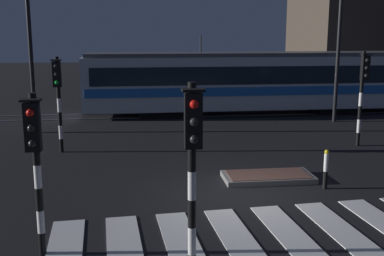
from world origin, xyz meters
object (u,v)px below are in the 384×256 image
traffic_light_corner_near_left (35,152)px  bollard_island_edge (326,169)px  traffic_light_corner_far_left (58,90)px  tram (249,81)px  street_lamp_trackside_left (28,28)px  street_lamp_trackside_right (342,27)px  traffic_light_corner_far_right (363,84)px  traffic_light_kerb_mid_left (193,155)px

traffic_light_corner_near_left → bollard_island_edge: traffic_light_corner_near_left is taller
traffic_light_corner_near_left → traffic_light_corner_far_left: traffic_light_corner_far_left is taller
traffic_light_corner_near_left → tram: tram is taller
traffic_light_corner_far_left → street_lamp_trackside_left: bearing=114.8°
street_lamp_trackside_right → traffic_light_corner_near_left: bearing=-132.5°
street_lamp_trackside_right → tram: 5.47m
traffic_light_corner_far_right → street_lamp_trackside_right: street_lamp_trackside_right is taller
traffic_light_corner_far_right → street_lamp_trackside_left: (-12.73, 3.88, 2.09)m
street_lamp_trackside_right → street_lamp_trackside_left: bearing=-176.3°
traffic_light_corner_far_right → tram: size_ratio=0.21×
traffic_light_kerb_mid_left → traffic_light_corner_far_right: bearing=50.5°
traffic_light_kerb_mid_left → bollard_island_edge: (4.28, 4.54, -1.73)m
traffic_light_corner_near_left → tram: bearing=63.1°
traffic_light_kerb_mid_left → traffic_light_corner_far_left: 10.21m
street_lamp_trackside_left → bollard_island_edge: street_lamp_trackside_left is taller
street_lamp_trackside_left → tram: 11.39m
traffic_light_kerb_mid_left → tram: (5.16, 16.99, -0.54)m
street_lamp_trackside_left → tram: size_ratio=0.40×
street_lamp_trackside_left → bollard_island_edge: bearing=-42.0°
traffic_light_kerb_mid_left → street_lamp_trackside_right: (8.78, 13.95, 2.22)m
traffic_light_kerb_mid_left → bollard_island_edge: traffic_light_kerb_mid_left is taller
street_lamp_trackside_right → tram: (-3.61, 3.04, -2.76)m
traffic_light_corner_far_right → bollard_island_edge: bearing=-125.3°
tram → street_lamp_trackside_left: bearing=-159.2°
traffic_light_corner_near_left → street_lamp_trackside_right: (11.54, 12.61, 2.42)m
street_lamp_trackside_right → tram: street_lamp_trackside_right is taller
traffic_light_corner_near_left → tram: 17.55m
traffic_light_corner_far_left → bollard_island_edge: 9.47m
traffic_light_corner_near_left → street_lamp_trackside_left: (-2.41, 11.71, 2.36)m
traffic_light_corner_far_right → street_lamp_trackside_left: bearing=163.0°
traffic_light_kerb_mid_left → street_lamp_trackside_left: street_lamp_trackside_left is taller
bollard_island_edge → traffic_light_corner_far_left: bearing=147.4°
traffic_light_corner_near_left → traffic_light_kerb_mid_left: (2.77, -1.34, 0.20)m
street_lamp_trackside_left → street_lamp_trackside_right: bearing=3.7°
traffic_light_kerb_mid_left → traffic_light_corner_far_left: size_ratio=1.01×
traffic_light_corner_far_right → bollard_island_edge: (-3.28, -4.63, -1.81)m
traffic_light_corner_near_left → traffic_light_kerb_mid_left: bearing=-25.8°
tram → traffic_light_corner_near_left: bearing=-116.9°
tram → bollard_island_edge: bearing=-94.1°
traffic_light_corner_near_left → traffic_light_corner_far_left: bearing=95.6°
traffic_light_corner_near_left → traffic_light_corner_far_right: bearing=37.2°
traffic_light_corner_far_right → bollard_island_edge: 5.95m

